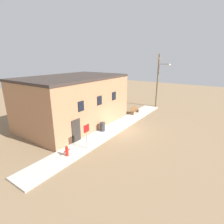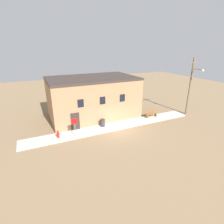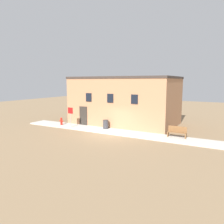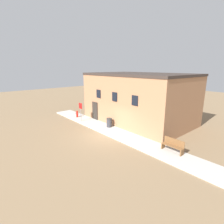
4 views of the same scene
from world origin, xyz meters
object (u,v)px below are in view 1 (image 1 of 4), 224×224
object	(u,v)px
stop_sign	(87,132)
utility_pole	(158,79)
bench	(134,110)
trash_bin	(102,127)
fire_hydrant	(67,151)

from	to	relation	value
stop_sign	utility_pole	xyz separation A→B (m)	(16.46, 0.07, 2.71)
bench	trash_bin	distance (m)	7.20
fire_hydrant	stop_sign	distance (m)	2.10
trash_bin	bench	bearing A→B (deg)	-0.04
fire_hydrant	stop_sign	world-z (taller)	stop_sign
utility_pole	trash_bin	bearing A→B (deg)	175.23
fire_hydrant	bench	distance (m)	12.61
fire_hydrant	utility_pole	distance (m)	18.60
fire_hydrant	utility_pole	bearing A→B (deg)	-1.35
stop_sign	trash_bin	world-z (taller)	stop_sign
fire_hydrant	utility_pole	size ratio (longest dim) A/B	0.10
bench	stop_sign	bearing A→B (deg)	-174.01
fire_hydrant	utility_pole	world-z (taller)	utility_pole
bench	utility_pole	size ratio (longest dim) A/B	0.20
stop_sign	trash_bin	xyz separation A→B (m)	(3.64, 1.14, -1.00)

